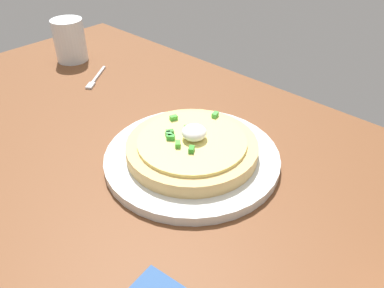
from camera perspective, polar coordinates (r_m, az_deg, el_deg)
The scene contains 5 objects.
dining_table at distance 66.58cm, azimuth -6.44°, elevation -2.75°, with size 124.71×72.68×2.73cm, color brown.
plate at distance 63.71cm, azimuth 0.00°, elevation -2.04°, with size 28.78×28.78×1.59cm, color silver.
pizza at distance 62.38cm, azimuth 0.00°, elevation -0.41°, with size 21.39×21.39×5.22cm.
cup_near at distance 103.28cm, azimuth -17.60°, elevation 14.13°, with size 7.66×7.66×10.27cm.
fork at distance 92.55cm, azimuth -14.13°, elevation 9.29°, with size 7.48×9.86×0.50cm.
Camera 1 is at (-40.81, 32.79, 42.51)cm, focal length 36.02 mm.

